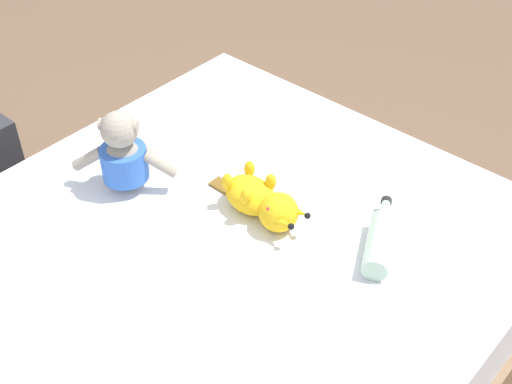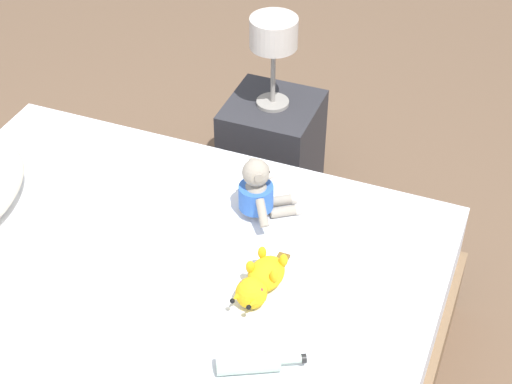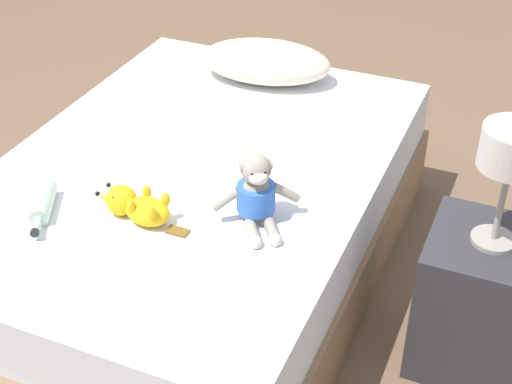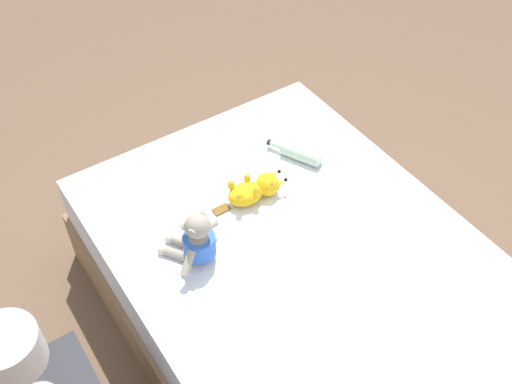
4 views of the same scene
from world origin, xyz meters
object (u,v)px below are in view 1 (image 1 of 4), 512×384
object	(u,v)px
bed	(161,369)
plush_monkey	(125,155)
plush_yellow_creature	(262,201)
glass_bottle	(379,242)

from	to	relation	value
bed	plush_monkey	xyz separation A→B (m)	(0.34, -0.23, 0.36)
plush_yellow_creature	plush_monkey	bearing A→B (deg)	21.75
bed	plush_monkey	distance (m)	0.55
plush_monkey	plush_yellow_creature	size ratio (longest dim) A/B	0.78
bed	plush_yellow_creature	size ratio (longest dim) A/B	5.83
plush_yellow_creature	glass_bottle	bearing A→B (deg)	-163.65
plush_yellow_creature	glass_bottle	size ratio (longest dim) A/B	1.30
plush_monkey	glass_bottle	world-z (taller)	plush_monkey
bed	glass_bottle	world-z (taller)	glass_bottle
glass_bottle	plush_yellow_creature	bearing A→B (deg)	16.35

